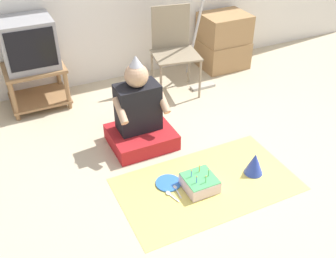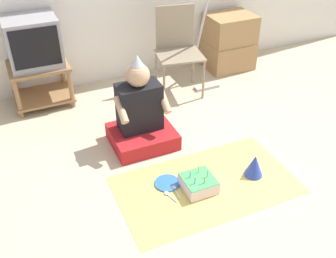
% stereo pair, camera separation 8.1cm
% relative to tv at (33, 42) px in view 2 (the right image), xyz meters
% --- Properties ---
extents(ground_plane, '(16.00, 16.00, 0.00)m').
position_rel_tv_xyz_m(ground_plane, '(1.30, -1.84, -0.66)').
color(ground_plane, beige).
extents(tv_stand, '(0.57, 0.48, 0.43)m').
position_rel_tv_xyz_m(tv_stand, '(0.00, -0.01, -0.41)').
color(tv_stand, '#997047').
rests_on(tv_stand, ground_plane).
extents(tv, '(0.49, 0.43, 0.47)m').
position_rel_tv_xyz_m(tv, '(0.00, 0.00, 0.00)').
color(tv, '#99999E').
rests_on(tv, tv_stand).
extents(folding_chair, '(0.52, 0.48, 0.89)m').
position_rel_tv_xyz_m(folding_chair, '(1.39, -0.29, -0.15)').
color(folding_chair, gray).
rests_on(folding_chair, ground_plane).
extents(cardboard_box_stack, '(0.54, 0.46, 0.64)m').
position_rel_tv_xyz_m(cardboard_box_stack, '(2.18, -0.03, -0.35)').
color(cardboard_box_stack, '#A87F51').
rests_on(cardboard_box_stack, ground_plane).
extents(dust_mop, '(0.28, 0.43, 1.21)m').
position_rel_tv_xyz_m(dust_mop, '(1.69, -0.31, -0.31)').
color(dust_mop, '#B2ADA3').
rests_on(dust_mop, ground_plane).
extents(person_seated, '(0.54, 0.48, 0.82)m').
position_rel_tv_xyz_m(person_seated, '(0.68, -1.07, -0.40)').
color(person_seated, red).
rests_on(person_seated, ground_plane).
extents(party_cloth, '(1.38, 0.79, 0.01)m').
position_rel_tv_xyz_m(party_cloth, '(0.93, -1.81, -0.66)').
color(party_cloth, '#EAD666').
rests_on(party_cloth, ground_plane).
extents(birthday_cake, '(0.24, 0.24, 0.17)m').
position_rel_tv_xyz_m(birthday_cake, '(0.85, -1.82, -0.61)').
color(birthday_cake, silver).
rests_on(birthday_cake, party_cloth).
extents(party_hat_blue, '(0.15, 0.15, 0.19)m').
position_rel_tv_xyz_m(party_hat_blue, '(1.33, -1.86, -0.56)').
color(party_hat_blue, blue).
rests_on(party_hat_blue, party_cloth).
extents(paper_plate, '(0.20, 0.20, 0.01)m').
position_rel_tv_xyz_m(paper_plate, '(0.66, -1.68, -0.65)').
color(paper_plate, blue).
rests_on(paper_plate, party_cloth).
extents(plastic_spoon_near, '(0.04, 0.15, 0.01)m').
position_rel_tv_xyz_m(plastic_spoon_near, '(0.68, -1.76, -0.65)').
color(plastic_spoon_near, white).
rests_on(plastic_spoon_near, party_cloth).
extents(plastic_spoon_far, '(0.06, 0.14, 0.01)m').
position_rel_tv_xyz_m(plastic_spoon_far, '(0.61, -1.79, -0.65)').
color(plastic_spoon_far, white).
rests_on(plastic_spoon_far, party_cloth).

